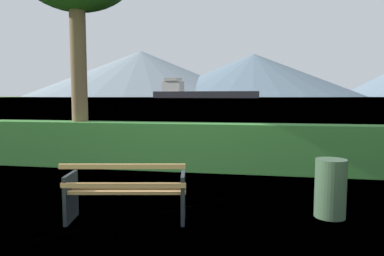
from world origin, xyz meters
The scene contains 7 objects.
ground_plane centered at (0.00, 0.00, 0.00)m, with size 1400.00×1400.00×0.00m, color #567A38.
water_surface centered at (0.00, 308.46, 0.00)m, with size 620.00×620.00×0.00m, color slate.
park_bench centered at (0.01, -0.06, 0.42)m, with size 1.73×0.85×0.87m.
hedge_row centered at (0.00, 3.52, 0.56)m, with size 11.21×0.65×1.12m, color #387A33.
trash_bin centered at (2.86, 0.64, 0.42)m, with size 0.44×0.44×0.85m, color #385138.
cargo_ship_large centered at (-41.90, 265.07, 4.36)m, with size 82.06×23.19×15.58m.
distant_hills centered at (6.07, 591.33, 38.34)m, with size 825.97×378.36×82.37m.
Camera 1 is at (1.75, -4.64, 1.76)m, focal length 33.04 mm.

